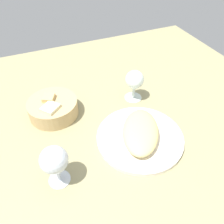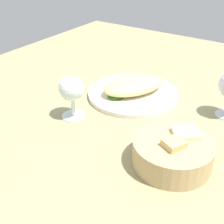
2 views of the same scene
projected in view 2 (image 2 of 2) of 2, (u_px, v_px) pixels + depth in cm
name	position (u px, v px, depth cm)	size (l,w,h in cm)	color
ground_plane	(146.00, 108.00, 87.48)	(140.00, 140.00, 2.00)	#979065
plate	(133.00, 94.00, 91.49)	(27.68, 27.68, 1.40)	white
omelette	(133.00, 85.00, 89.98)	(19.70, 11.14, 4.41)	#E0CD7E
lettuce_garnish	(116.00, 95.00, 87.98)	(5.16, 5.16, 1.03)	#448234
bread_basket	(173.00, 152.00, 63.62)	(17.29, 17.29, 7.28)	tan
wine_glass_near	(72.00, 90.00, 77.46)	(6.83, 6.83, 12.09)	silver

